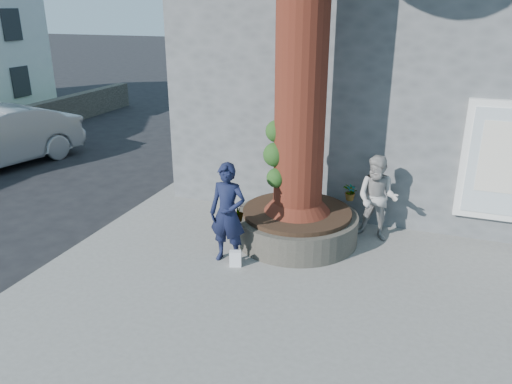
% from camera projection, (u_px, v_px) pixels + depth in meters
% --- Properties ---
extents(ground, '(120.00, 120.00, 0.00)m').
position_uv_depth(ground, '(215.00, 289.00, 8.12)').
color(ground, black).
rests_on(ground, ground).
extents(pavement, '(9.00, 8.00, 0.12)m').
position_uv_depth(pavement, '(319.00, 273.00, 8.49)').
color(pavement, slate).
rests_on(pavement, ground).
extents(yellow_line, '(0.10, 30.00, 0.01)m').
position_uv_depth(yellow_line, '(97.00, 236.00, 9.98)').
color(yellow_line, yellow).
rests_on(yellow_line, ground).
extents(stone_shop, '(10.30, 8.30, 6.30)m').
position_uv_depth(stone_shop, '(422.00, 55.00, 12.51)').
color(stone_shop, '#535659').
rests_on(stone_shop, ground).
extents(planter, '(2.30, 2.30, 0.60)m').
position_uv_depth(planter, '(297.00, 225.00, 9.47)').
color(planter, black).
rests_on(planter, pavement).
extents(man, '(0.65, 0.42, 1.77)m').
position_uv_depth(man, '(228.00, 213.00, 8.49)').
color(man, black).
rests_on(man, pavement).
extents(woman, '(0.88, 0.73, 1.64)m').
position_uv_depth(woman, '(377.00, 198.00, 9.33)').
color(woman, '#A29E9B').
rests_on(woman, pavement).
extents(shopping_bag, '(0.23, 0.18, 0.28)m').
position_uv_depth(shopping_bag, '(235.00, 259.00, 8.54)').
color(shopping_bag, white).
rests_on(shopping_bag, pavement).
extents(plant_a, '(0.20, 0.19, 0.32)m').
position_uv_depth(plant_a, '(351.00, 193.00, 9.77)').
color(plant_a, gray).
rests_on(plant_a, planter).
extents(plant_b, '(0.31, 0.32, 0.42)m').
position_uv_depth(plant_b, '(288.00, 194.00, 9.54)').
color(plant_b, gray).
rests_on(plant_b, planter).
extents(plant_c, '(0.21, 0.21, 0.36)m').
position_uv_depth(plant_c, '(238.00, 212.00, 8.82)').
color(plant_c, gray).
rests_on(plant_c, planter).
extents(plant_d, '(0.41, 0.41, 0.34)m').
position_uv_depth(plant_d, '(351.00, 192.00, 9.77)').
color(plant_d, gray).
rests_on(plant_d, planter).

